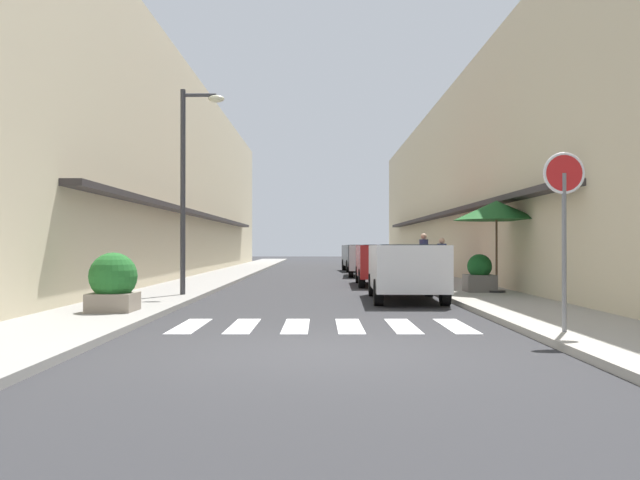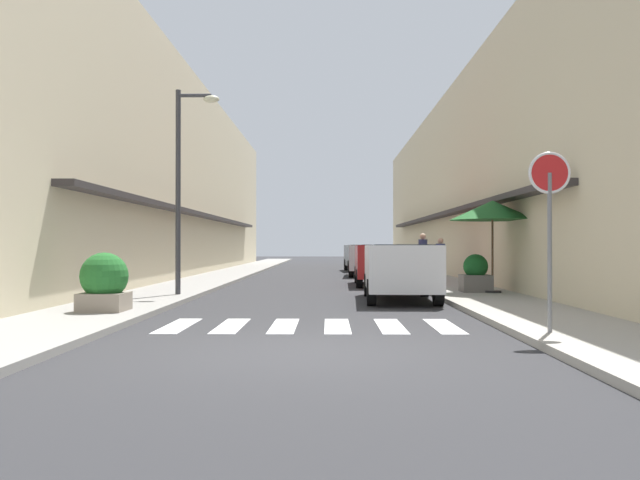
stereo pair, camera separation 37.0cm
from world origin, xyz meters
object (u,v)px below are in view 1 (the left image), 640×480
parked_car_mid (380,260)px  street_lamp (187,170)px  parked_car_far (365,256)px  planter_midblock (477,275)px  planter_corner (110,283)px  parked_car_distant (358,255)px  pedestrian_walking_far (439,259)px  parked_car_near (403,265)px  cafe_umbrella (494,211)px  pedestrian_walking_near (421,255)px  round_street_sign (561,194)px

parked_car_mid → street_lamp: 8.65m
parked_car_far → planter_midblock: 12.03m
planter_corner → planter_midblock: planter_corner is taller
parked_car_far → planter_corner: (-6.42, -17.38, -0.23)m
parked_car_far → parked_car_distant: same height
parked_car_mid → pedestrian_walking_far: (2.21, 0.34, 0.03)m
street_lamp → parked_car_near: bearing=-6.0°
street_lamp → cafe_umbrella: bearing=5.0°
parked_car_far → pedestrian_walking_near: pedestrian_walking_near is taller
parked_car_far → planter_corner: 18.53m
round_street_sign → planter_midblock: 8.90m
parked_car_far → pedestrian_walking_near: bearing=-71.9°
parked_car_far → cafe_umbrella: bearing=-77.3°
planter_corner → pedestrian_walking_far: (8.63, 10.75, 0.26)m
cafe_umbrella → pedestrian_walking_near: bearing=98.2°
parked_car_distant → cafe_umbrella: (2.73, -17.95, 1.50)m
parked_car_far → planter_midblock: (2.33, -11.80, -0.32)m
parked_car_near → parked_car_far: (0.00, 13.48, -0.00)m
pedestrian_walking_near → parked_car_distant: bearing=167.4°
round_street_sign → street_lamp: size_ratio=0.50×
parked_car_mid → cafe_umbrella: size_ratio=1.73×
parked_car_far → cafe_umbrella: cafe_umbrella is taller
parked_car_far → round_street_sign: round_street_sign is taller
cafe_umbrella → pedestrian_walking_far: bearing=95.4°
parked_car_mid → parked_car_near: bearing=-90.0°
parked_car_distant → planter_corner: size_ratio=3.60×
cafe_umbrella → pedestrian_walking_near: cafe_umbrella is taller
parked_car_mid → parked_car_distant: size_ratio=1.05×
cafe_umbrella → planter_midblock: cafe_umbrella is taller
pedestrian_walking_far → cafe_umbrella: bearing=24.0°
pedestrian_walking_far → parked_car_mid: bearing=-62.6°
parked_car_near → cafe_umbrella: size_ratio=1.72×
planter_corner → pedestrian_walking_near: (8.17, 12.02, 0.37)m
parked_car_far → cafe_umbrella: size_ratio=1.72×
planter_corner → pedestrian_walking_near: pedestrian_walking_near is taller
parked_car_distant → planter_midblock: size_ratio=3.97×
planter_midblock → pedestrian_walking_near: bearing=95.1°
parked_car_mid → planter_corner: bearing=-121.6°
parked_car_near → parked_car_far: same height
street_lamp → parked_car_distant: bearing=72.9°
parked_car_mid → street_lamp: street_lamp is taller
parked_car_far → street_lamp: bearing=-114.1°
parked_car_mid → cafe_umbrella: cafe_umbrella is taller
planter_midblock → round_street_sign: bearing=-95.4°
pedestrian_walking_near → planter_corner: bearing=-55.7°
parked_car_distant → street_lamp: bearing=-107.1°
parked_car_near → cafe_umbrella: (2.73, 1.35, 1.50)m
round_street_sign → planter_midblock: (0.82, 8.71, -1.63)m
round_street_sign → cafe_umbrella: bearing=81.8°
parked_car_distant → cafe_umbrella: bearing=-81.3°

